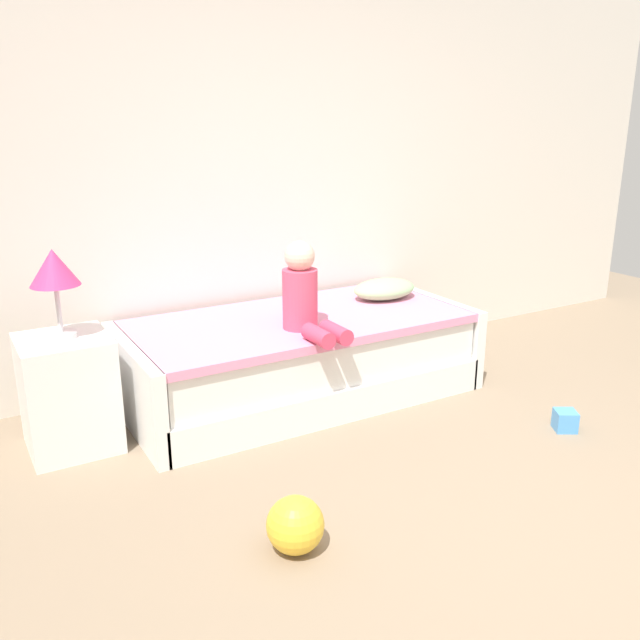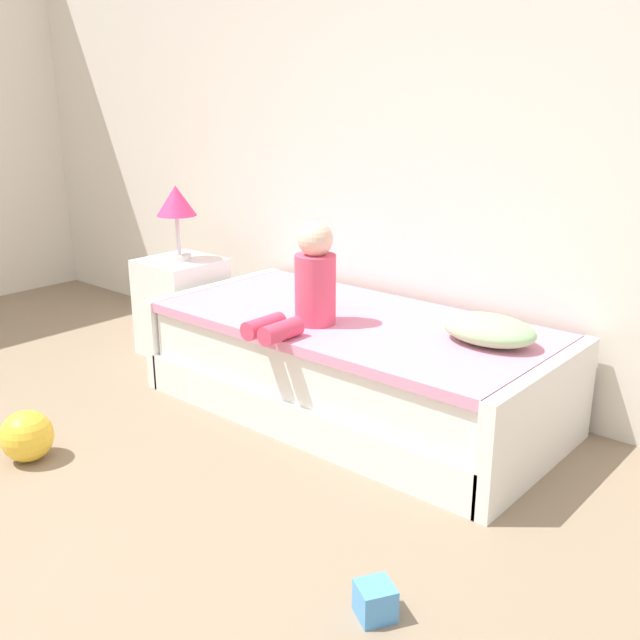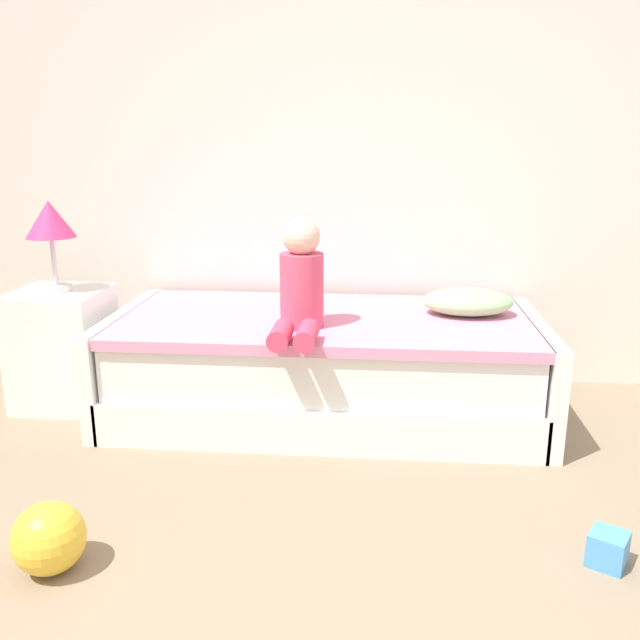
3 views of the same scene
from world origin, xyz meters
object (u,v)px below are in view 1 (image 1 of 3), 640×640
at_px(nightstand, 69,393).
at_px(child_figure, 304,295).
at_px(toy_ball, 295,525).
at_px(bed, 299,357).
at_px(table_lamp, 54,272).
at_px(toy_block, 565,420).
at_px(pillow, 384,289).

distance_m(nightstand, child_figure, 1.34).
distance_m(child_figure, toy_ball, 1.45).
relative_size(bed, table_lamp, 4.69).
bearing_deg(toy_block, bed, 131.13).
bearing_deg(pillow, toy_block, -75.58).
xyz_separation_m(nightstand, pillow, (2.05, 0.10, 0.26)).
distance_m(bed, toy_block, 1.57).
bearing_deg(toy_ball, pillow, 45.05).
relative_size(pillow, toy_block, 3.88).
xyz_separation_m(table_lamp, pillow, (2.05, 0.10, -0.37)).
relative_size(nightstand, table_lamp, 1.33).
xyz_separation_m(nightstand, table_lamp, (0.00, 0.00, 0.64)).
relative_size(bed, toy_block, 18.62).
height_order(child_figure, toy_ball, child_figure).
relative_size(table_lamp, toy_ball, 1.93).
distance_m(bed, table_lamp, 1.52).
relative_size(nightstand, toy_block, 5.29).
height_order(bed, child_figure, child_figure).
relative_size(table_lamp, pillow, 1.02).
xyz_separation_m(bed, table_lamp, (-1.35, -0.00, 0.69)).
xyz_separation_m(bed, nightstand, (-1.35, -0.00, 0.05)).
bearing_deg(nightstand, table_lamp, 90.00).
xyz_separation_m(bed, child_figure, (-0.09, -0.23, 0.46)).
relative_size(bed, child_figure, 4.14).
distance_m(nightstand, table_lamp, 0.64).
height_order(nightstand, pillow, pillow).
distance_m(nightstand, toy_ball, 1.50).
bearing_deg(table_lamp, child_figure, -10.21).
bearing_deg(toy_ball, bed, 60.71).
bearing_deg(nightstand, child_figure, -10.21).
xyz_separation_m(nightstand, child_figure, (1.26, -0.23, 0.40)).
bearing_deg(table_lamp, toy_block, -26.26).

